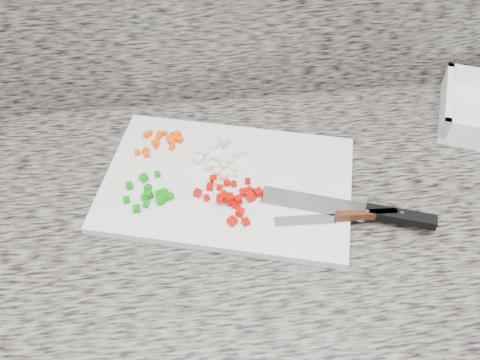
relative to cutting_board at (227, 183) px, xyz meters
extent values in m
cube|color=silver|center=(0.04, -0.05, -0.48)|extent=(3.92, 0.62, 0.86)
cube|color=slate|center=(0.04, -0.05, -0.03)|extent=(3.96, 0.64, 0.04)
cube|color=silver|center=(0.00, 0.00, 0.00)|extent=(0.50, 0.40, 0.01)
cube|color=#FF4A05|center=(-0.12, 0.12, 0.01)|extent=(0.01, 0.01, 0.01)
cube|color=#FF4A05|center=(-0.13, 0.14, 0.01)|extent=(0.01, 0.01, 0.01)
cube|color=#FF4A05|center=(-0.12, 0.10, 0.02)|extent=(0.01, 0.01, 0.01)
cube|color=#FF4A05|center=(-0.14, 0.08, 0.01)|extent=(0.01, 0.01, 0.01)
cube|color=#FF4A05|center=(-0.10, 0.12, 0.01)|extent=(0.01, 0.01, 0.01)
cube|color=#FF4A05|center=(-0.09, 0.13, 0.01)|extent=(0.01, 0.01, 0.01)
cube|color=#FF4A05|center=(-0.08, 0.12, 0.01)|extent=(0.02, 0.02, 0.01)
cube|color=#FF4A05|center=(-0.09, 0.12, 0.01)|extent=(0.01, 0.01, 0.01)
cube|color=#FF4A05|center=(-0.16, 0.09, 0.01)|extent=(0.01, 0.01, 0.01)
cube|color=#FF4A05|center=(-0.09, 0.09, 0.01)|extent=(0.01, 0.01, 0.01)
cube|color=#FF4A05|center=(-0.14, 0.09, 0.01)|extent=(0.01, 0.01, 0.01)
cube|color=#FF4A05|center=(-0.12, 0.10, 0.02)|extent=(0.01, 0.01, 0.01)
cube|color=#FF4A05|center=(-0.09, 0.11, 0.01)|extent=(0.02, 0.02, 0.01)
cube|color=#FF4A05|center=(-0.10, 0.11, 0.01)|extent=(0.01, 0.01, 0.01)
cube|color=#FF4A05|center=(-0.09, 0.11, 0.01)|extent=(0.01, 0.01, 0.01)
cube|color=#FF4A05|center=(-0.11, 0.13, 0.01)|extent=(0.01, 0.01, 0.01)
cube|color=#FF4A05|center=(-0.12, 0.11, 0.01)|extent=(0.01, 0.01, 0.01)
cube|color=#FF4A05|center=(-0.12, 0.13, 0.01)|extent=(0.01, 0.01, 0.01)
cube|color=#FF4A05|center=(-0.08, 0.11, 0.01)|extent=(0.01, 0.01, 0.01)
cube|color=#FF4A05|center=(-0.14, 0.13, 0.01)|extent=(0.01, 0.01, 0.01)
cube|color=#FF4A05|center=(-0.09, 0.10, 0.01)|extent=(0.01, 0.01, 0.01)
cube|color=#FF4A05|center=(-0.09, 0.11, 0.01)|extent=(0.01, 0.01, 0.01)
cube|color=silver|center=(-0.01, 0.05, 0.01)|extent=(0.01, 0.01, 0.01)
cube|color=silver|center=(0.04, 0.06, 0.01)|extent=(0.01, 0.01, 0.01)
cube|color=silver|center=(-0.03, 0.03, 0.01)|extent=(0.01, 0.01, 0.01)
cube|color=silver|center=(0.00, 0.04, 0.01)|extent=(0.02, 0.02, 0.01)
cube|color=silver|center=(0.00, 0.10, 0.01)|extent=(0.02, 0.02, 0.01)
cube|color=silver|center=(-0.04, 0.07, 0.01)|extent=(0.01, 0.01, 0.01)
cube|color=silver|center=(-0.02, 0.02, 0.01)|extent=(0.02, 0.02, 0.01)
cube|color=silver|center=(-0.03, 0.03, 0.01)|extent=(0.02, 0.02, 0.01)
cube|color=silver|center=(-0.03, 0.05, 0.01)|extent=(0.01, 0.01, 0.01)
cube|color=silver|center=(0.02, 0.02, 0.01)|extent=(0.01, 0.01, 0.01)
cube|color=silver|center=(-0.02, 0.08, 0.01)|extent=(0.01, 0.01, 0.01)
cube|color=silver|center=(0.00, 0.10, 0.01)|extent=(0.01, 0.01, 0.01)
cube|color=silver|center=(0.00, 0.09, 0.02)|extent=(0.02, 0.02, 0.01)
cube|color=silver|center=(-0.01, 0.11, 0.01)|extent=(0.01, 0.01, 0.01)
cube|color=silver|center=(0.01, 0.10, 0.01)|extent=(0.02, 0.02, 0.01)
cube|color=silver|center=(-0.05, 0.05, 0.01)|extent=(0.01, 0.01, 0.01)
cube|color=silver|center=(0.00, 0.03, 0.01)|extent=(0.01, 0.01, 0.01)
cube|color=silver|center=(-0.05, 0.05, 0.01)|extent=(0.02, 0.02, 0.01)
cube|color=silver|center=(0.02, 0.06, 0.01)|extent=(0.02, 0.02, 0.01)
cube|color=silver|center=(0.01, 0.04, 0.01)|extent=(0.01, 0.01, 0.01)
cube|color=silver|center=(-0.05, 0.05, 0.01)|extent=(0.02, 0.02, 0.01)
cube|color=silver|center=(-0.04, 0.07, 0.01)|extent=(0.01, 0.01, 0.01)
cube|color=silver|center=(-0.05, 0.05, 0.01)|extent=(0.01, 0.01, 0.01)
cube|color=#0C840C|center=(-0.12, -0.04, 0.01)|extent=(0.02, 0.02, 0.01)
cube|color=#0C840C|center=(-0.14, -0.04, 0.01)|extent=(0.01, 0.01, 0.01)
cube|color=#0C840C|center=(-0.16, -0.05, 0.01)|extent=(0.01, 0.01, 0.01)
cube|color=#0C840C|center=(-0.10, -0.03, 0.01)|extent=(0.01, 0.01, 0.01)
cube|color=#0C840C|center=(-0.12, -0.03, 0.01)|extent=(0.02, 0.02, 0.01)
cube|color=#0C840C|center=(-0.17, 0.00, 0.01)|extent=(0.01, 0.01, 0.01)
cube|color=#0C840C|center=(-0.12, 0.03, 0.01)|extent=(0.01, 0.01, 0.01)
cube|color=#0C840C|center=(-0.14, -0.02, 0.01)|extent=(0.01, 0.01, 0.01)
cube|color=#0C840C|center=(-0.15, 0.02, 0.01)|extent=(0.02, 0.02, 0.01)
cube|color=#0C840C|center=(-0.11, -0.02, 0.01)|extent=(0.02, 0.02, 0.01)
cube|color=#0C840C|center=(-0.14, -0.01, 0.01)|extent=(0.01, 0.01, 0.01)
cube|color=#0C840C|center=(-0.12, -0.02, 0.01)|extent=(0.01, 0.01, 0.01)
cube|color=#0C840C|center=(-0.14, -0.04, 0.01)|extent=(0.01, 0.01, 0.01)
cube|color=#0C840C|center=(-0.14, -0.03, 0.01)|extent=(0.02, 0.02, 0.01)
cube|color=#0C840C|center=(-0.17, -0.03, 0.01)|extent=(0.01, 0.01, 0.01)
cube|color=#0C840C|center=(-0.14, -0.03, 0.02)|extent=(0.01, 0.01, 0.01)
cube|color=#0C840C|center=(-0.11, -0.03, 0.01)|extent=(0.01, 0.01, 0.01)
cube|color=#C20802|center=(-0.05, -0.03, 0.01)|extent=(0.02, 0.02, 0.01)
cube|color=#C20802|center=(-0.01, -0.05, 0.02)|extent=(0.02, 0.02, 0.01)
cube|color=#C20802|center=(0.02, -0.10, 0.01)|extent=(0.01, 0.01, 0.01)
cube|color=#C20802|center=(0.01, -0.06, 0.01)|extent=(0.02, 0.02, 0.01)
cube|color=#C20802|center=(0.03, -0.05, 0.01)|extent=(0.02, 0.02, 0.01)
cube|color=#C20802|center=(-0.02, 0.00, 0.01)|extent=(0.01, 0.01, 0.01)
cube|color=#C20802|center=(0.02, -0.10, 0.01)|extent=(0.02, 0.02, 0.01)
cube|color=#C20802|center=(0.03, -0.03, 0.01)|extent=(0.02, 0.02, 0.01)
cube|color=#C20802|center=(0.00, -0.10, 0.01)|extent=(0.02, 0.02, 0.01)
cube|color=#C20802|center=(-0.01, -0.04, 0.01)|extent=(0.01, 0.01, 0.01)
cube|color=#C20802|center=(0.05, -0.04, 0.01)|extent=(0.02, 0.02, 0.01)
cube|color=#C20802|center=(0.02, -0.04, 0.01)|extent=(0.01, 0.01, 0.01)
cube|color=#C20802|center=(-0.03, -0.02, 0.01)|extent=(0.01, 0.01, 0.01)
cube|color=#C20802|center=(0.00, -0.06, 0.01)|extent=(0.01, 0.01, 0.01)
cube|color=#C20802|center=(0.01, -0.08, 0.01)|extent=(0.02, 0.02, 0.01)
cube|color=#C20802|center=(-0.04, -0.04, 0.01)|extent=(0.01, 0.01, 0.01)
cube|color=#C20802|center=(-0.02, -0.02, 0.01)|extent=(0.01, 0.01, 0.01)
cube|color=#C20802|center=(0.03, -0.01, 0.01)|extent=(0.01, 0.01, 0.01)
cube|color=#C20802|center=(0.00, -0.01, 0.01)|extent=(0.01, 0.01, 0.01)
cube|color=#C20802|center=(-0.02, -0.05, 0.02)|extent=(0.01, 0.01, 0.01)
cube|color=#C20802|center=(0.01, -0.01, 0.01)|extent=(0.01, 0.01, 0.01)
cube|color=#C20802|center=(0.00, -0.05, 0.02)|extent=(0.01, 0.01, 0.01)
cube|color=#C20802|center=(0.00, -0.05, 0.02)|extent=(0.01, 0.01, 0.01)
cube|color=#C20802|center=(0.01, -0.06, 0.02)|extent=(0.01, 0.01, 0.01)
cube|color=beige|center=(-0.01, -0.01, 0.01)|extent=(0.01, 0.01, 0.01)
cube|color=beige|center=(-0.02, 0.03, 0.01)|extent=(0.01, 0.01, 0.01)
cube|color=beige|center=(0.00, -0.01, 0.01)|extent=(0.01, 0.01, 0.01)
cube|color=beige|center=(0.00, 0.03, 0.01)|extent=(0.01, 0.01, 0.01)
cube|color=beige|center=(-0.01, 0.00, 0.01)|extent=(0.01, 0.01, 0.01)
cube|color=beige|center=(-0.02, 0.02, 0.01)|extent=(0.01, 0.01, 0.01)
cube|color=beige|center=(-0.01, 0.04, 0.01)|extent=(0.01, 0.01, 0.01)
cube|color=beige|center=(0.00, 0.03, 0.01)|extent=(0.01, 0.01, 0.01)
cube|color=beige|center=(0.00, 0.01, 0.01)|extent=(0.01, 0.01, 0.01)
cube|color=beige|center=(0.02, 0.01, 0.01)|extent=(0.01, 0.01, 0.01)
cube|color=beige|center=(-0.01, 0.03, 0.01)|extent=(0.01, 0.01, 0.01)
cube|color=beige|center=(-0.01, -0.01, 0.01)|extent=(0.01, 0.01, 0.01)
cube|color=beige|center=(-0.02, -0.01, 0.01)|extent=(0.01, 0.01, 0.01)
cube|color=silver|center=(0.14, -0.07, 0.01)|extent=(0.18, 0.10, 0.00)
cube|color=black|center=(0.27, -0.12, 0.02)|extent=(0.11, 0.06, 0.02)
cylinder|color=silver|center=(0.27, -0.12, 0.02)|extent=(0.01, 0.01, 0.00)
cube|color=silver|center=(0.12, -0.11, 0.01)|extent=(0.10, 0.03, 0.00)
cube|color=#441F11|center=(0.22, -0.11, 0.02)|extent=(0.10, 0.02, 0.02)
cylinder|color=silver|center=(0.22, -0.11, 0.02)|extent=(0.01, 0.01, 0.00)
cube|color=white|center=(0.46, 0.15, 0.03)|extent=(0.09, 0.18, 0.04)
camera|label=1|loc=(-0.06, -0.63, 0.70)|focal=40.00mm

